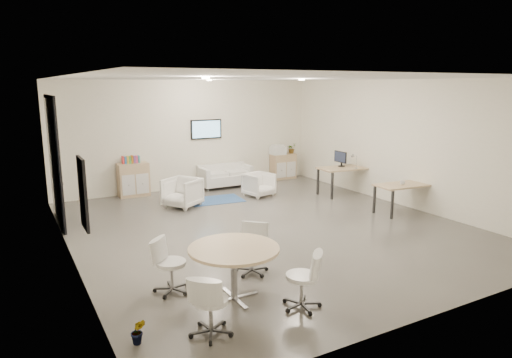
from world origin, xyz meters
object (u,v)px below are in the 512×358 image
object	(u,v)px
sideboard_left	(134,180)
armchair_left	(182,191)
sideboard_right	(283,166)
loveseat	(225,176)
round_table	(234,253)
desk_rear	(345,170)
desk_front	(403,187)
armchair_right	(259,183)

from	to	relation	value
sideboard_left	armchair_left	xyz separation A→B (m)	(0.78, -1.77, -0.05)
sideboard_right	armchair_left	bearing A→B (deg)	-156.93
loveseat	round_table	size ratio (longest dim) A/B	1.19
sideboard_right	armchair_left	size ratio (longest dim) A/B	1.01
desk_rear	desk_front	world-z (taller)	desk_rear
sideboard_left	round_table	xyz separation A→B (m)	(-0.36, -7.01, 0.25)
armchair_right	desk_front	size ratio (longest dim) A/B	0.51
sideboard_left	desk_front	bearing A→B (deg)	-42.75
loveseat	desk_rear	world-z (taller)	desk_rear
loveseat	desk_front	xyz separation A→B (m)	(2.54, -4.72, 0.32)
loveseat	armchair_left	bearing A→B (deg)	-140.14
armchair_left	desk_rear	size ratio (longest dim) A/B	0.53
armchair_left	desk_front	bearing A→B (deg)	22.79
sideboard_left	loveseat	distance (m)	2.74
sideboard_right	loveseat	size ratio (longest dim) A/B	0.53
armchair_left	desk_rear	distance (m)	4.63
loveseat	sideboard_right	bearing A→B (deg)	4.62
loveseat	armchair_left	xyz separation A→B (m)	(-1.96, -1.62, 0.10)
armchair_right	round_table	size ratio (longest dim) A/B	0.55
sideboard_left	armchair_right	bearing A→B (deg)	-29.27
armchair_right	desk_rear	size ratio (longest dim) A/B	0.47
loveseat	desk_front	distance (m)	5.37
desk_front	round_table	xyz separation A→B (m)	(-5.63, -2.14, 0.08)
armchair_right	desk_front	bearing A→B (deg)	-67.68
sideboard_left	desk_front	size ratio (longest dim) A/B	0.66
desk_front	round_table	distance (m)	6.03
armchair_right	desk_rear	bearing A→B (deg)	-36.06
sideboard_right	desk_rear	world-z (taller)	sideboard_right
sideboard_left	loveseat	bearing A→B (deg)	-3.17
loveseat	round_table	world-z (taller)	round_table
sideboard_right	sideboard_left	bearing A→B (deg)	-179.83
sideboard_left	desk_front	world-z (taller)	sideboard_left
desk_rear	round_table	bearing A→B (deg)	-136.89
desk_front	round_table	size ratio (longest dim) A/B	1.08
round_table	armchair_left	bearing A→B (deg)	77.78
desk_front	loveseat	bearing A→B (deg)	123.65
sideboard_left	armchair_left	distance (m)	1.93
armchair_left	round_table	size ratio (longest dim) A/B	0.63
sideboard_left	armchair_right	size ratio (longest dim) A/B	1.29
loveseat	round_table	xyz separation A→B (m)	(-3.10, -6.86, 0.40)
sideboard_right	armchair_right	distance (m)	2.57
sideboard_right	armchair_left	world-z (taller)	sideboard_right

